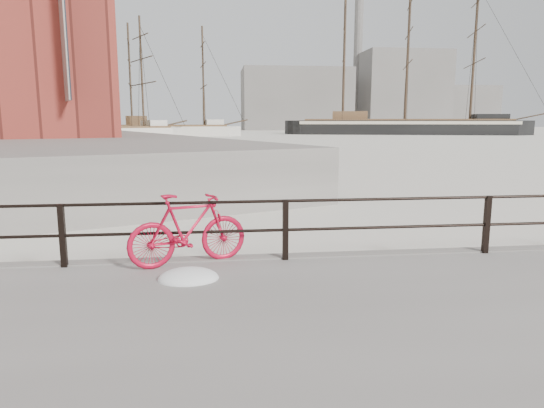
{
  "coord_description": "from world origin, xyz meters",
  "views": [
    {
      "loc": [
        -4.63,
        -7.81,
        2.61
      ],
      "look_at": [
        -3.53,
        1.5,
        1.0
      ],
      "focal_mm": 32.0,
      "sensor_mm": 36.0,
      "label": 1
    }
  ],
  "objects_px": {
    "barque_black": "(404,134)",
    "schooner_left": "(107,138)",
    "bicycle": "(188,229)",
    "schooner_mid": "(169,136)"
  },
  "relations": [
    {
      "from": "barque_black",
      "to": "schooner_left",
      "type": "bearing_deg",
      "value": -147.05
    },
    {
      "from": "schooner_left",
      "to": "barque_black",
      "type": "bearing_deg",
      "value": -11.43
    },
    {
      "from": "bicycle",
      "to": "schooner_left",
      "type": "bearing_deg",
      "value": 83.64
    },
    {
      "from": "barque_black",
      "to": "schooner_mid",
      "type": "bearing_deg",
      "value": -155.96
    },
    {
      "from": "bicycle",
      "to": "schooner_mid",
      "type": "xyz_separation_m",
      "value": [
        -7.38,
        79.6,
        -0.93
      ]
    },
    {
      "from": "schooner_left",
      "to": "schooner_mid",
      "type": "bearing_deg",
      "value": 21.52
    },
    {
      "from": "schooner_mid",
      "to": "bicycle",
      "type": "bearing_deg",
      "value": -91.31
    },
    {
      "from": "barque_black",
      "to": "schooner_left",
      "type": "relative_size",
      "value": 2.07
    },
    {
      "from": "bicycle",
      "to": "schooner_left",
      "type": "relative_size",
      "value": 0.07
    },
    {
      "from": "bicycle",
      "to": "schooner_left",
      "type": "height_order",
      "value": "schooner_left"
    }
  ]
}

